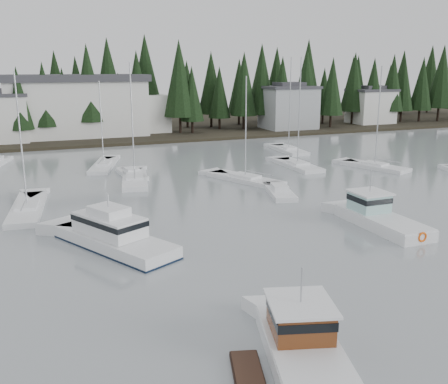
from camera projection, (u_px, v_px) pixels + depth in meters
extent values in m
cube|color=black|center=(96.00, 128.00, 106.25)|extent=(240.00, 54.00, 1.00)
cube|color=#999EA0|center=(288.00, 109.00, 101.10)|extent=(10.00, 8.00, 8.00)
cube|color=#38383D|center=(289.00, 87.00, 100.07)|extent=(10.60, 8.48, 0.50)
cube|color=#38383D|center=(289.00, 84.00, 99.92)|extent=(5.50, 4.40, 0.80)
cube|color=silver|center=(371.00, 107.00, 110.99)|extent=(9.00, 7.00, 7.00)
cube|color=#38383D|center=(372.00, 90.00, 110.08)|extent=(9.54, 7.42, 0.50)
cube|color=#38383D|center=(372.00, 87.00, 109.94)|extent=(4.95, 3.85, 0.80)
cube|color=silver|center=(77.00, 108.00, 89.61)|extent=(24.00, 10.00, 10.00)
cube|color=#38383D|center=(75.00, 78.00, 88.32)|extent=(25.00, 11.00, 1.20)
cube|color=silver|center=(141.00, 113.00, 96.12)|extent=(10.00, 8.00, 7.00)
cube|color=white|center=(309.00, 372.00, 21.09)|extent=(5.70, 9.93, 1.36)
cube|color=white|center=(310.00, 357.00, 20.91)|extent=(5.59, 9.73, 0.13)
cube|color=#512010|center=(300.00, 319.00, 22.56)|extent=(3.28, 3.44, 1.47)
cube|color=white|center=(301.00, 303.00, 22.36)|extent=(3.68, 3.90, 0.13)
cube|color=black|center=(300.00, 313.00, 22.48)|extent=(3.35, 3.51, 0.42)
cylinder|color=#A5A8AD|center=(301.00, 285.00, 22.15)|extent=(0.08, 0.08, 1.67)
cube|color=black|center=(248.00, 379.00, 20.89)|extent=(2.16, 3.57, 0.58)
cube|color=white|center=(115.00, 246.00, 35.94)|extent=(7.77, 10.95, 1.55)
cube|color=black|center=(115.00, 247.00, 35.97)|extent=(7.83, 11.01, 0.21)
cube|color=white|center=(109.00, 224.00, 35.91)|extent=(4.92, 6.15, 1.40)
cube|color=black|center=(109.00, 220.00, 35.83)|extent=(5.00, 6.22, 0.39)
cube|color=white|center=(109.00, 211.00, 35.67)|extent=(3.01, 3.36, 0.63)
cylinder|color=#A5A8AD|center=(108.00, 200.00, 35.48)|extent=(0.10, 0.10, 1.06)
cube|color=white|center=(382.00, 226.00, 40.48)|extent=(3.21, 9.00, 1.46)
cube|color=white|center=(382.00, 217.00, 40.29)|extent=(3.15, 8.82, 0.13)
cube|color=#9ECFCB|center=(369.00, 202.00, 41.72)|extent=(2.60, 2.71, 1.57)
cube|color=white|center=(370.00, 192.00, 41.51)|extent=(2.92, 3.08, 0.13)
cube|color=black|center=(369.00, 198.00, 41.64)|extent=(2.66, 2.76, 0.45)
cylinder|color=#A5A8AD|center=(371.00, 181.00, 41.28)|extent=(0.08, 0.08, 1.80)
torus|color=#F2590C|center=(422.00, 237.00, 36.30)|extent=(0.79, 0.16, 0.79)
cube|color=white|center=(245.00, 181.00, 57.02)|extent=(6.44, 10.26, 1.05)
cube|color=white|center=(245.00, 176.00, 56.87)|extent=(3.09, 3.88, 0.30)
cylinder|color=#A5A8AD|center=(246.00, 128.00, 55.53)|extent=(0.14, 0.14, 11.22)
cube|color=white|center=(28.00, 211.00, 45.10)|extent=(3.92, 11.22, 1.05)
cube|color=white|center=(27.00, 204.00, 44.94)|extent=(2.27, 3.93, 0.30)
cylinder|color=#A5A8AD|center=(21.00, 141.00, 43.54)|extent=(0.14, 0.14, 11.81)
cube|color=white|center=(135.00, 181.00, 56.94)|extent=(4.79, 10.86, 1.05)
cube|color=white|center=(135.00, 176.00, 56.78)|extent=(2.58, 3.89, 0.30)
cylinder|color=#A5A8AD|center=(132.00, 121.00, 55.27)|extent=(0.14, 0.14, 12.73)
cube|color=white|center=(288.00, 152.00, 77.01)|extent=(3.62, 9.33, 1.05)
cube|color=white|center=(288.00, 148.00, 76.86)|extent=(2.27, 3.25, 0.30)
cylinder|color=#A5A8AD|center=(290.00, 104.00, 75.23)|extent=(0.14, 0.14, 13.62)
cube|color=white|center=(297.00, 167.00, 64.99)|extent=(3.14, 9.29, 1.05)
cube|color=white|center=(297.00, 162.00, 64.83)|extent=(2.12, 3.18, 0.30)
cylinder|color=#A5A8AD|center=(299.00, 111.00, 63.24)|extent=(0.14, 0.14, 13.37)
cube|color=white|center=(104.00, 167.00, 64.91)|extent=(5.54, 10.83, 1.05)
cube|color=white|center=(104.00, 162.00, 64.75)|extent=(2.72, 3.95, 0.30)
cylinder|color=#A5A8AD|center=(101.00, 123.00, 63.51)|extent=(0.14, 0.14, 10.50)
cube|color=white|center=(374.00, 168.00, 64.25)|extent=(5.40, 9.40, 1.05)
cube|color=white|center=(375.00, 163.00, 64.09)|extent=(2.78, 3.50, 0.30)
cylinder|color=#A5A8AD|center=(378.00, 116.00, 62.62)|extent=(0.14, 0.14, 12.32)
cube|color=white|center=(279.00, 194.00, 51.11)|extent=(3.99, 7.32, 0.90)
cube|color=white|center=(280.00, 187.00, 50.94)|extent=(2.04, 2.55, 0.55)
cube|color=white|center=(132.00, 176.00, 59.40)|extent=(2.67, 6.73, 0.90)
cube|color=white|center=(132.00, 170.00, 59.23)|extent=(1.64, 2.21, 0.55)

